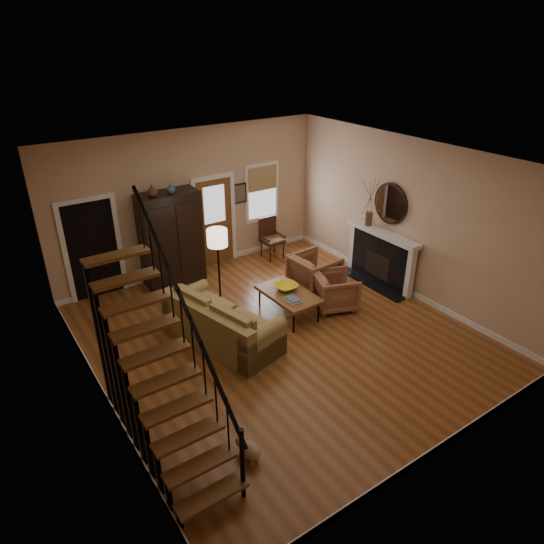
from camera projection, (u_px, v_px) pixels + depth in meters
room at (211, 237)px, 9.53m from camera, size 7.00×7.33×3.30m
staircase at (158, 349)px, 6.04m from camera, size 0.94×2.80×3.20m
fireplace at (382, 252)px, 10.73m from camera, size 0.33×1.95×2.30m
armoire at (171, 239)px, 10.61m from camera, size 1.30×0.60×2.10m
vase_a at (152, 191)px, 9.84m from camera, size 0.24×0.24×0.25m
vase_b at (170, 188)px, 10.05m from camera, size 0.20×0.20×0.21m
sofa at (222, 321)px, 8.78m from camera, size 1.49×2.44×0.85m
coffee_table at (288, 304)px, 9.68m from camera, size 0.80×1.33×0.50m
bowl at (286, 287)px, 9.68m from camera, size 0.45×0.45×0.11m
books at (293, 299)px, 9.27m from camera, size 0.24×0.33×0.06m
armchair_left at (335, 291)px, 9.89m from camera, size 1.06×1.05×0.76m
armchair_right at (315, 273)px, 10.51m from camera, size 0.97×0.95×0.84m
floor_lamp at (219, 270)px, 9.62m from camera, size 0.43×0.43×1.74m
side_chair at (272, 239)px, 11.99m from camera, size 0.54×0.54×1.02m
dog at (250, 451)px, 6.45m from camera, size 0.30×0.42×0.28m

